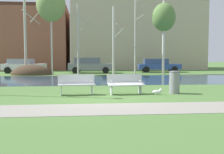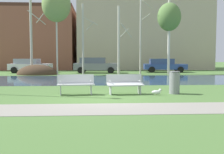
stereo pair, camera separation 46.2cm
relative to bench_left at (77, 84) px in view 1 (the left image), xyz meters
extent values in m
plane|color=#476B33|center=(1.08, 8.86, -0.47)|extent=(120.00, 120.00, 0.00)
cube|color=gray|center=(1.08, -3.32, -0.47)|extent=(60.00, 1.91, 0.01)
cube|color=#2D475B|center=(1.08, 7.70, -0.47)|extent=(80.00, 8.18, 0.01)
ellipsoid|color=#423021|center=(-4.55, 13.43, -0.47)|extent=(3.72, 2.55, 1.84)
cube|color=#B2B5B7|center=(0.01, -0.09, -0.02)|extent=(1.64, 0.64, 0.05)
cube|color=#B2B5B7|center=(-0.02, 0.18, 0.20)|extent=(1.60, 0.24, 0.40)
cube|color=#B2B5B7|center=(-0.65, -0.10, -0.25)|extent=(0.08, 0.43, 0.45)
cube|color=#B2B5B7|center=(0.66, 0.03, -0.25)|extent=(0.08, 0.43, 0.45)
cylinder|color=#B2B5B7|center=(-0.65, -0.14, 0.12)|extent=(0.07, 0.28, 0.04)
cylinder|color=#B2B5B7|center=(0.66, -0.01, 0.12)|extent=(0.07, 0.28, 0.04)
cube|color=#B2B5B7|center=(2.16, -0.09, -0.02)|extent=(1.64, 0.64, 0.14)
cube|color=#B2B5B7|center=(2.13, 0.18, 0.20)|extent=(1.60, 0.24, 0.40)
cube|color=#B2B5B7|center=(1.50, -0.10, -0.25)|extent=(0.08, 0.43, 0.45)
cube|color=#B2B5B7|center=(2.80, 0.03, -0.25)|extent=(0.08, 0.43, 0.45)
cylinder|color=#B2B5B7|center=(1.50, -0.14, 0.12)|extent=(0.07, 0.28, 0.04)
cylinder|color=#B2B5B7|center=(2.81, -0.01, 0.12)|extent=(0.07, 0.28, 0.04)
cylinder|color=gray|center=(4.37, -0.01, 0.03)|extent=(0.46, 0.46, 1.01)
torus|color=#494A4C|center=(4.37, -0.01, 0.51)|extent=(0.49, 0.49, 0.04)
ellipsoid|color=white|center=(3.48, -0.32, -0.35)|extent=(0.39, 0.18, 0.18)
sphere|color=white|center=(3.65, -0.32, -0.26)|extent=(0.13, 0.13, 0.13)
cone|color=gold|center=(3.72, -0.32, -0.26)|extent=(0.07, 0.04, 0.04)
cylinder|color=gold|center=(3.49, -0.36, -0.42)|extent=(0.01, 0.01, 0.10)
cylinder|color=gold|center=(3.49, -0.29, -0.42)|extent=(0.01, 0.01, 0.10)
cylinder|color=#BCB7A8|center=(-5.17, 14.01, 4.08)|extent=(0.23, 0.23, 9.10)
cylinder|color=#BCB7A8|center=(-4.42, 14.51, 4.82)|extent=(1.03, 1.45, 0.73)
cylinder|color=#BCB7A8|center=(-4.43, 13.25, 4.70)|extent=(1.39, 1.35, 1.14)
cylinder|color=beige|center=(-2.70, 13.36, 3.60)|extent=(0.15, 0.15, 8.14)
ellipsoid|color=olive|center=(-2.70, 13.36, 5.88)|extent=(2.60, 2.60, 3.12)
cylinder|color=#BCB7A8|center=(-0.31, 13.16, 2.74)|extent=(0.18, 0.18, 6.43)
cylinder|color=#BCB7A8|center=(0.33, 13.59, 4.00)|extent=(0.86, 1.22, 0.70)
cylinder|color=#BCB7A8|center=(0.37, 12.45, 4.35)|extent=(1.41, 1.37, 0.61)
cylinder|color=beige|center=(3.05, 14.16, 2.75)|extent=(0.22, 0.22, 6.45)
cylinder|color=beige|center=(3.64, 14.56, 3.50)|extent=(0.77, 1.08, 0.80)
cylinder|color=beige|center=(3.73, 13.46, 3.59)|extent=(1.21, 1.18, 1.23)
cylinder|color=#BCB7A8|center=(5.15, 14.14, 3.92)|extent=(0.16, 0.16, 8.78)
cylinder|color=#BCB7A8|center=(5.70, 14.51, 5.03)|extent=(0.74, 1.04, 0.56)
cylinder|color=#BCB7A8|center=(5.71, 13.57, 6.03)|extent=(1.13, 1.10, 0.55)
cylinder|color=beige|center=(7.58, 12.89, 2.92)|extent=(0.24, 0.24, 6.78)
ellipsoid|color=#567A3D|center=(7.58, 12.89, 4.81)|extent=(2.15, 2.15, 2.58)
cube|color=silver|center=(-5.80, 16.21, 0.16)|extent=(4.30, 2.15, 0.62)
cube|color=#949AAC|center=(-6.13, 16.25, 0.72)|extent=(2.46, 1.76, 0.50)
cylinder|color=black|center=(-4.35, 16.95, -0.15)|extent=(0.66, 0.28, 0.64)
cylinder|color=black|center=(-4.52, 15.21, -0.15)|extent=(0.66, 0.28, 0.64)
cylinder|color=black|center=(-7.08, 17.22, -0.15)|extent=(0.66, 0.28, 0.64)
cylinder|color=black|center=(-7.25, 15.48, -0.15)|extent=(0.66, 0.28, 0.64)
cube|color=slate|center=(0.93, 15.64, 0.19)|extent=(4.64, 2.17, 0.68)
cube|color=slate|center=(0.57, 15.68, 0.81)|extent=(2.65, 1.77, 0.56)
cylinder|color=black|center=(2.49, 16.36, -0.15)|extent=(0.66, 0.28, 0.64)
cylinder|color=black|center=(2.32, 14.63, -0.15)|extent=(0.66, 0.28, 0.64)
cylinder|color=black|center=(-0.46, 16.65, -0.15)|extent=(0.66, 0.28, 0.64)
cylinder|color=black|center=(-0.63, 14.93, -0.15)|extent=(0.66, 0.28, 0.64)
cube|color=#2D4793|center=(8.18, 16.49, 0.13)|extent=(4.58, 2.19, 0.56)
cube|color=#32457F|center=(7.83, 16.53, 0.68)|extent=(2.62, 1.78, 0.56)
cylinder|color=black|center=(9.72, 17.22, -0.15)|extent=(0.66, 0.28, 0.64)
cylinder|color=black|center=(9.55, 15.47, -0.15)|extent=(0.66, 0.28, 0.64)
cylinder|color=black|center=(6.81, 17.51, -0.15)|extent=(0.66, 0.28, 0.64)
cylinder|color=black|center=(6.64, 15.76, -0.15)|extent=(0.66, 0.28, 0.64)
cube|color=brown|center=(-8.67, 25.24, 3.31)|extent=(13.39, 8.98, 7.57)
cube|color=#4E2C21|center=(-8.67, 25.24, 7.30)|extent=(13.39, 8.98, 0.40)
cube|color=#BCAD8E|center=(7.07, 25.33, 3.82)|extent=(16.98, 9.28, 8.58)
cube|color=#675F4E|center=(7.07, 25.33, 8.31)|extent=(16.98, 9.28, 0.40)
camera|label=1|loc=(0.43, -11.76, 1.19)|focal=43.33mm
camera|label=2|loc=(0.89, -11.79, 1.19)|focal=43.33mm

